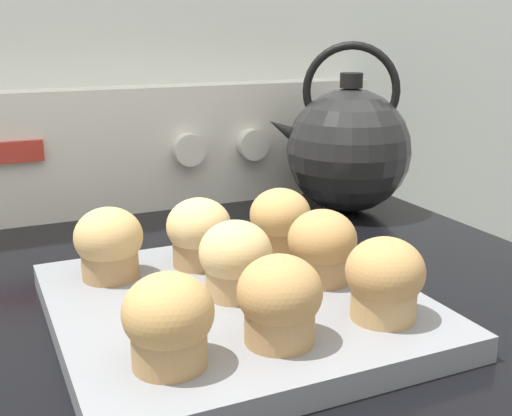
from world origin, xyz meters
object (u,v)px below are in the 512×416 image
(muffin_r0_c2, at_px, (385,280))
(muffin_r1_c2, at_px, (322,246))
(muffin_pan, at_px, (236,308))
(muffin_r2_c0, at_px, (109,244))
(muffin_r2_c1, at_px, (199,233))
(muffin_r1_c1, at_px, (236,259))
(tea_kettle, at_px, (348,148))
(muffin_r2_c2, at_px, (280,221))
(muffin_r0_c0, at_px, (168,321))
(muffin_r0_c1, at_px, (280,300))

(muffin_r0_c2, distance_m, muffin_r1_c2, 0.09)
(muffin_r1_c2, bearing_deg, muffin_pan, -179.36)
(muffin_r2_c0, xyz_separation_m, muffin_r2_c1, (0.09, -0.00, 0.00))
(muffin_r1_c1, distance_m, tea_kettle, 0.38)
(muffin_r0_c2, relative_size, muffin_r2_c2, 1.00)
(muffin_r2_c0, distance_m, muffin_r2_c1, 0.09)
(muffin_r0_c0, bearing_deg, muffin_r0_c1, -0.00)
(muffin_r0_c0, height_order, muffin_r2_c1, same)
(muffin_r2_c2, bearing_deg, muffin_r1_c1, -134.98)
(muffin_r0_c1, height_order, muffin_r1_c1, same)
(muffin_r0_c1, height_order, muffin_r2_c1, same)
(muffin_r0_c0, height_order, muffin_r0_c2, same)
(muffin_r0_c0, height_order, muffin_r0_c1, same)
(muffin_pan, height_order, muffin_r1_c2, muffin_r1_c2)
(muffin_r1_c2, height_order, muffin_r2_c0, same)
(muffin_r0_c2, relative_size, muffin_r1_c2, 1.00)
(muffin_r1_c2, bearing_deg, tea_kettle, 53.87)
(muffin_r2_c1, bearing_deg, tea_kettle, 31.92)
(muffin_r1_c2, distance_m, muffin_r2_c1, 0.12)
(muffin_r1_c1, bearing_deg, muffin_r2_c2, 45.02)
(muffin_pan, height_order, muffin_r2_c1, muffin_r2_c1)
(muffin_r0_c0, relative_size, muffin_r2_c1, 1.00)
(muffin_r0_c2, bearing_deg, tea_kettle, 62.21)
(muffin_r1_c1, bearing_deg, muffin_r2_c1, 92.43)
(muffin_r0_c0, relative_size, tea_kettle, 0.29)
(muffin_r0_c1, bearing_deg, muffin_r1_c1, 87.76)
(muffin_r2_c0, bearing_deg, muffin_r0_c0, -89.21)
(muffin_pan, bearing_deg, muffin_r2_c2, 45.41)
(muffin_r2_c0, xyz_separation_m, muffin_r2_c2, (0.18, -0.00, 0.00))
(muffin_r0_c1, distance_m, muffin_r0_c2, 0.09)
(muffin_r0_c2, distance_m, muffin_r1_c1, 0.13)
(muffin_r0_c1, height_order, tea_kettle, tea_kettle)
(muffin_r1_c2, distance_m, muffin_r2_c0, 0.20)
(muffin_r0_c0, bearing_deg, muffin_pan, 46.15)
(muffin_r0_c1, height_order, muffin_r2_c0, same)
(muffin_r0_c1, distance_m, muffin_r1_c1, 0.09)
(muffin_r0_c1, distance_m, muffin_r2_c2, 0.20)
(muffin_r0_c2, bearing_deg, muffin_r1_c1, 134.70)
(muffin_r0_c0, xyz_separation_m, muffin_r2_c1, (0.09, 0.18, 0.00))
(muffin_r1_c2, xyz_separation_m, muffin_r2_c1, (-0.09, 0.09, 0.00))
(muffin_r0_c2, distance_m, muffin_r2_c2, 0.18)
(muffin_r0_c1, bearing_deg, muffin_r0_c2, 1.08)
(muffin_pan, relative_size, tea_kettle, 1.32)
(muffin_r1_c2, bearing_deg, muffin_r0_c0, -152.17)
(muffin_r1_c1, bearing_deg, tea_kettle, 43.17)
(muffin_r0_c0, relative_size, muffin_r0_c2, 1.00)
(muffin_r0_c0, relative_size, muffin_r1_c2, 1.00)
(muffin_r2_c2, bearing_deg, muffin_r2_c0, 179.71)
(muffin_pan, distance_m, muffin_r0_c0, 0.13)
(muffin_r2_c2, bearing_deg, tea_kettle, 42.28)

